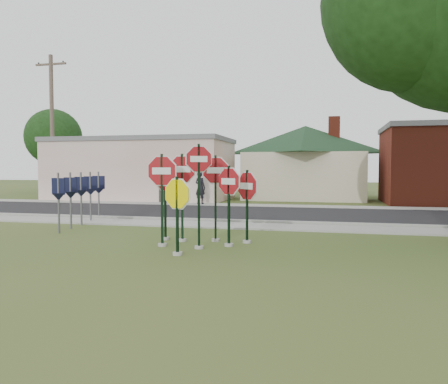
% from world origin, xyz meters
% --- Properties ---
extents(ground, '(120.00, 120.00, 0.00)m').
position_xyz_m(ground, '(0.00, 0.00, 0.00)').
color(ground, '#35511E').
rests_on(ground, ground).
extents(sidewalk_near, '(60.00, 1.60, 0.06)m').
position_xyz_m(sidewalk_near, '(0.00, 5.50, 0.03)').
color(sidewalk_near, gray).
rests_on(sidewalk_near, ground).
extents(road, '(60.00, 7.00, 0.04)m').
position_xyz_m(road, '(0.00, 10.00, 0.02)').
color(road, black).
rests_on(road, ground).
extents(sidewalk_far, '(60.00, 1.60, 0.06)m').
position_xyz_m(sidewalk_far, '(0.00, 14.30, 0.03)').
color(sidewalk_far, gray).
rests_on(sidewalk_far, ground).
extents(curb, '(60.00, 0.20, 0.14)m').
position_xyz_m(curb, '(0.00, 6.50, 0.07)').
color(curb, gray).
rests_on(curb, ground).
extents(stop_sign_center, '(0.91, 0.42, 2.88)m').
position_xyz_m(stop_sign_center, '(0.28, 0.92, 1.79)').
color(stop_sign_center, '#A39F97').
rests_on(stop_sign_center, ground).
extents(stop_sign_yellow, '(1.02, 0.34, 2.05)m').
position_xyz_m(stop_sign_yellow, '(0.01, -0.04, 1.20)').
color(stop_sign_yellow, '#A39F97').
rests_on(stop_sign_yellow, ground).
extents(stop_sign_left, '(1.17, 0.24, 2.65)m').
position_xyz_m(stop_sign_left, '(-0.81, 1.04, 1.67)').
color(stop_sign_left, '#A39F97').
rests_on(stop_sign_left, ground).
extents(stop_sign_right, '(0.95, 0.52, 2.32)m').
position_xyz_m(stop_sign_right, '(0.97, 1.46, 1.41)').
color(stop_sign_right, '#A39F97').
rests_on(stop_sign_right, ground).
extents(stop_sign_back_right, '(1.07, 0.25, 2.63)m').
position_xyz_m(stop_sign_back_right, '(0.42, 2.15, 1.64)').
color(stop_sign_back_right, '#A39F97').
rests_on(stop_sign_back_right, ground).
extents(stop_sign_back_left, '(1.13, 0.24, 2.68)m').
position_xyz_m(stop_sign_back_left, '(-0.53, 1.91, 1.69)').
color(stop_sign_back_left, '#A39F97').
rests_on(stop_sign_back_left, ground).
extents(stop_sign_far_right, '(0.90, 0.74, 2.21)m').
position_xyz_m(stop_sign_far_right, '(1.36, 2.09, 1.34)').
color(stop_sign_far_right, '#A39F97').
rests_on(stop_sign_far_right, ground).
extents(stop_sign_far_left, '(0.48, 0.87, 2.30)m').
position_xyz_m(stop_sign_far_left, '(-1.12, 2.09, 1.38)').
color(stop_sign_far_left, '#A39F97').
rests_on(stop_sign_far_left, ground).
extents(route_sign_row, '(1.43, 4.63, 2.00)m').
position_xyz_m(route_sign_row, '(-5.40, 4.50, 1.22)').
color(route_sign_row, '#59595E').
rests_on(route_sign_row, ground).
extents(building_stucco, '(12.20, 6.20, 4.20)m').
position_xyz_m(building_stucco, '(-9.00, 18.00, 2.15)').
color(building_stucco, silver).
rests_on(building_stucco, ground).
extents(building_house, '(11.60, 11.60, 6.20)m').
position_xyz_m(building_house, '(2.00, 22.00, 3.65)').
color(building_house, beige).
rests_on(building_house, ground).
extents(utility_pole_near, '(2.20, 0.26, 9.50)m').
position_xyz_m(utility_pole_near, '(-14.00, 15.20, 4.97)').
color(utility_pole_near, brown).
rests_on(utility_pole_near, ground).
extents(bg_tree_left, '(4.90, 4.90, 7.35)m').
position_xyz_m(bg_tree_left, '(-20.00, 24.00, 4.88)').
color(bg_tree_left, '#312316').
rests_on(bg_tree_left, ground).
extents(pedestrian, '(0.82, 0.70, 1.92)m').
position_xyz_m(pedestrian, '(-3.64, 14.29, 1.02)').
color(pedestrian, black).
rests_on(pedestrian, sidewalk_far).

